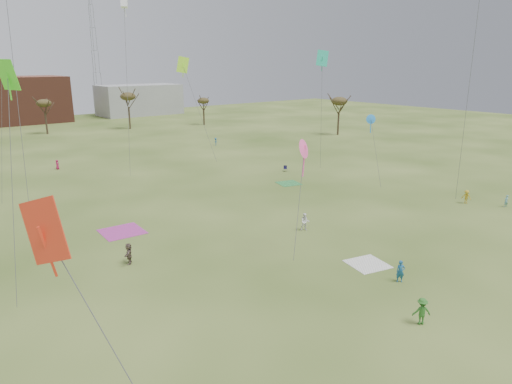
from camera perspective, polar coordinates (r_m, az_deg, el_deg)
ground at (r=31.47m, az=14.37°, el=-14.41°), size 260.00×260.00×0.00m
flyer_near_center at (r=30.78m, az=19.89°, el=-13.76°), size 1.29×1.19×1.75m
flyer_near_right at (r=35.69m, az=17.51°, el=-9.38°), size 0.72×0.70×1.66m
spectator_fore_c at (r=38.33m, az=-15.52°, el=-7.37°), size 1.28×1.63×1.73m
flyer_mid_b at (r=57.61m, az=24.67°, el=-0.54°), size 0.82×1.13×1.58m
flyer_mid_c at (r=58.23m, az=28.65°, el=-0.98°), size 0.58×0.47×1.39m
spectator_mid_e at (r=44.23m, az=6.11°, el=-3.72°), size 1.06×1.02×1.71m
flyer_far_b at (r=75.47m, az=-23.46°, el=3.14°), size 0.71×0.83×1.44m
flyer_far_c at (r=90.07m, az=-5.04°, el=6.26°), size 0.87×1.07×1.45m
blanket_cream at (r=38.24m, az=13.68°, el=-8.71°), size 3.50×3.50×0.03m
blanket_plum at (r=45.76m, az=-16.30°, el=-4.75°), size 3.99×3.99×0.03m
blanket_olive at (r=61.36m, az=4.08°, el=1.07°), size 3.46×3.46×0.03m
camp_chair_right at (r=68.10m, az=3.67°, el=2.78°), size 0.73×0.74×0.87m
kites_aloft at (r=49.55m, az=-12.05°, el=18.77°), size 68.48×52.43×24.39m
tree_line at (r=97.12m, az=-27.66°, el=9.03°), size 117.44×49.32×8.91m
building_brick at (r=138.70m, az=-28.04°, el=10.04°), size 26.00×16.00×12.00m
building_grey at (r=147.90m, az=-14.27°, el=11.05°), size 24.00×12.00×9.00m
radio_tower at (r=150.12m, az=-19.44°, el=16.35°), size 1.51×1.72×41.00m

